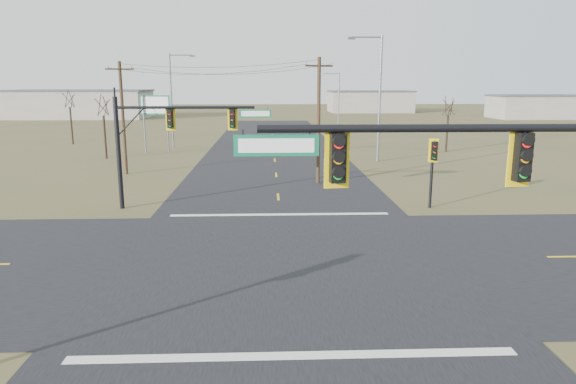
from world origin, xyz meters
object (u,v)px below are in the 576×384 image
at_px(streetlight_a, 377,92).
at_px(streetlight_b, 337,101).
at_px(mast_arm_near, 528,185).
at_px(utility_pole_near, 319,119).
at_px(pedestal_signal_ne, 433,157).
at_px(highway_sign, 155,112).
at_px(bare_tree_a, 103,105).
at_px(bare_tree_c, 449,106).
at_px(utility_pole_far, 123,116).
at_px(streetlight_c, 173,96).
at_px(bare_tree_b, 69,99).
at_px(mast_arm_far, 174,128).

bearing_deg(streetlight_a, streetlight_b, 74.94).
relative_size(mast_arm_near, utility_pole_near, 1.16).
height_order(streetlight_a, streetlight_b, streetlight_a).
bearing_deg(pedestal_signal_ne, highway_sign, 135.29).
relative_size(highway_sign, bare_tree_a, 0.92).
xyz_separation_m(pedestal_signal_ne, streetlight_b, (-0.21, 39.95, 1.79)).
bearing_deg(bare_tree_c, utility_pole_far, -157.81).
relative_size(streetlight_a, bare_tree_a, 1.75).
distance_m(streetlight_c, bare_tree_b, 13.56).
bearing_deg(streetlight_b, highway_sign, -126.73).
xyz_separation_m(utility_pole_near, streetlight_b, (5.62, 32.11, 0.15)).
distance_m(mast_arm_far, bare_tree_a, 22.84).
height_order(pedestal_signal_ne, bare_tree_c, bare_tree_c).
xyz_separation_m(utility_pole_near, utility_pole_far, (-14.95, 4.52, -0.06)).
xyz_separation_m(streetlight_a, bare_tree_a, (-25.52, 2.80, -1.25)).
distance_m(utility_pole_far, bare_tree_a, 9.72).
xyz_separation_m(mast_arm_near, bare_tree_a, (-21.27, 38.96, 0.15)).
height_order(utility_pole_near, highway_sign, utility_pole_near).
distance_m(mast_arm_far, streetlight_a, 23.35).
xyz_separation_m(mast_arm_far, bare_tree_a, (-10.27, 20.40, 0.47)).
distance_m(streetlight_a, bare_tree_b, 36.42).
bearing_deg(bare_tree_a, pedestal_signal_ne, -40.14).
bearing_deg(pedestal_signal_ne, streetlight_a, 93.69).
bearing_deg(mast_arm_far, streetlight_c, 102.29).
height_order(utility_pole_near, utility_pole_far, utility_pole_near).
xyz_separation_m(mast_arm_far, utility_pole_far, (-6.03, 11.66, -0.05)).
relative_size(mast_arm_near, pedestal_signal_ne, 2.54).
distance_m(mast_arm_near, utility_pole_near, 25.79).
height_order(utility_pole_near, streetlight_b, utility_pole_near).
xyz_separation_m(utility_pole_far, bare_tree_c, (30.19, 12.31, 0.24)).
bearing_deg(mast_arm_near, utility_pole_near, 86.85).
height_order(bare_tree_a, bare_tree_c, bare_tree_a).
bearing_deg(mast_arm_near, highway_sign, 104.11).
height_order(utility_pole_far, bare_tree_c, utility_pole_far).
relative_size(pedestal_signal_ne, bare_tree_b, 0.61).
distance_m(pedestal_signal_ne, utility_pole_near, 9.90).
distance_m(highway_sign, streetlight_a, 22.56).
distance_m(utility_pole_near, streetlight_a, 12.34).
relative_size(streetlight_a, bare_tree_c, 1.84).
height_order(pedestal_signal_ne, utility_pole_far, utility_pole_far).
xyz_separation_m(pedestal_signal_ne, utility_pole_near, (-5.82, 7.84, 1.64)).
xyz_separation_m(mast_arm_far, bare_tree_b, (-17.93, 32.61, 0.72)).
distance_m(utility_pole_near, utility_pole_far, 15.62).
bearing_deg(bare_tree_c, streetlight_b, 122.18).
bearing_deg(streetlight_c, bare_tree_c, -16.51).
xyz_separation_m(pedestal_signal_ne, bare_tree_b, (-32.67, 33.30, 2.36)).
relative_size(highway_sign, bare_tree_c, 0.96).
height_order(streetlight_c, bare_tree_a, streetlight_c).
relative_size(pedestal_signal_ne, bare_tree_c, 0.66).
relative_size(highway_sign, streetlight_c, 0.57).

